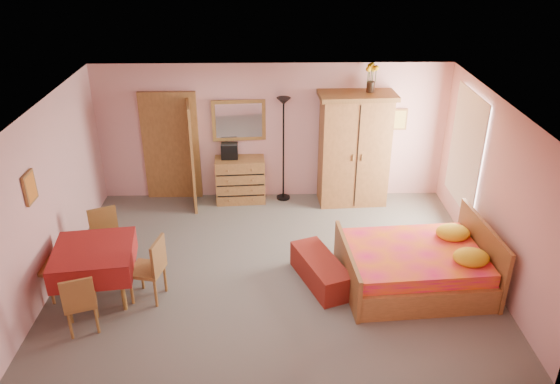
{
  "coord_description": "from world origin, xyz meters",
  "views": [
    {
      "loc": [
        -0.05,
        -7.12,
        4.86
      ],
      "look_at": [
        0.1,
        0.3,
        1.15
      ],
      "focal_mm": 35.0,
      "sensor_mm": 36.0,
      "label": 1
    }
  ],
  "objects_px": {
    "sunflower_vase": "(371,78)",
    "chair_north": "(107,240)",
    "stereo": "(230,151)",
    "wardrobe": "(354,149)",
    "chair_east": "(147,269)",
    "wall_mirror": "(239,120)",
    "chair_south": "(80,301)",
    "dining_table": "(97,272)",
    "bed": "(415,256)",
    "chest_of_drawers": "(240,180)",
    "chair_west": "(42,265)",
    "floor_lamp": "(283,150)",
    "bench": "(320,270)"
  },
  "relations": [
    {
      "from": "chest_of_drawers",
      "to": "bed",
      "type": "distance_m",
      "value": 3.83
    },
    {
      "from": "dining_table",
      "to": "chair_west",
      "type": "distance_m",
      "value": 0.76
    },
    {
      "from": "sunflower_vase",
      "to": "chair_west",
      "type": "height_order",
      "value": "sunflower_vase"
    },
    {
      "from": "wall_mirror",
      "to": "chair_north",
      "type": "bearing_deg",
      "value": -133.13
    },
    {
      "from": "sunflower_vase",
      "to": "chair_south",
      "type": "xyz_separation_m",
      "value": [
        -4.26,
        -3.63,
        -1.95
      ]
    },
    {
      "from": "chair_south",
      "to": "wardrobe",
      "type": "bearing_deg",
      "value": 23.08
    },
    {
      "from": "stereo",
      "to": "wall_mirror",
      "type": "bearing_deg",
      "value": 41.95
    },
    {
      "from": "sunflower_vase",
      "to": "bed",
      "type": "bearing_deg",
      "value": -83.59
    },
    {
      "from": "floor_lamp",
      "to": "sunflower_vase",
      "type": "distance_m",
      "value": 2.07
    },
    {
      "from": "chair_east",
      "to": "dining_table",
      "type": "bearing_deg",
      "value": 96.71
    },
    {
      "from": "stereo",
      "to": "bench",
      "type": "distance_m",
      "value": 3.21
    },
    {
      "from": "chair_north",
      "to": "chair_east",
      "type": "relative_size",
      "value": 0.97
    },
    {
      "from": "bed",
      "to": "chair_north",
      "type": "relative_size",
      "value": 2.23
    },
    {
      "from": "chest_of_drawers",
      "to": "wardrobe",
      "type": "xyz_separation_m",
      "value": [
        2.12,
        -0.07,
        0.63
      ]
    },
    {
      "from": "wall_mirror",
      "to": "chair_west",
      "type": "bearing_deg",
      "value": -134.78
    },
    {
      "from": "bench",
      "to": "chair_north",
      "type": "height_order",
      "value": "chair_north"
    },
    {
      "from": "stereo",
      "to": "chair_west",
      "type": "relative_size",
      "value": 0.3
    },
    {
      "from": "floor_lamp",
      "to": "bed",
      "type": "bearing_deg",
      "value": -57.04
    },
    {
      "from": "floor_lamp",
      "to": "chair_west",
      "type": "distance_m",
      "value": 4.61
    },
    {
      "from": "stereo",
      "to": "wardrobe",
      "type": "bearing_deg",
      "value": -2.76
    },
    {
      "from": "chair_north",
      "to": "chair_west",
      "type": "bearing_deg",
      "value": 20.14
    },
    {
      "from": "sunflower_vase",
      "to": "chair_north",
      "type": "bearing_deg",
      "value": -152.98
    },
    {
      "from": "dining_table",
      "to": "chair_south",
      "type": "distance_m",
      "value": 0.71
    },
    {
      "from": "wall_mirror",
      "to": "chair_east",
      "type": "relative_size",
      "value": 1.02
    },
    {
      "from": "wardrobe",
      "to": "sunflower_vase",
      "type": "xyz_separation_m",
      "value": [
        0.23,
        0.06,
        1.33
      ]
    },
    {
      "from": "bed",
      "to": "bench",
      "type": "relative_size",
      "value": 1.7
    },
    {
      "from": "floor_lamp",
      "to": "bench",
      "type": "height_order",
      "value": "floor_lamp"
    },
    {
      "from": "stereo",
      "to": "dining_table",
      "type": "bearing_deg",
      "value": -120.05
    },
    {
      "from": "sunflower_vase",
      "to": "chair_east",
      "type": "xyz_separation_m",
      "value": [
        -3.52,
        -2.99,
        -1.91
      ]
    },
    {
      "from": "chair_south",
      "to": "chair_west",
      "type": "height_order",
      "value": "chair_west"
    },
    {
      "from": "chest_of_drawers",
      "to": "dining_table",
      "type": "bearing_deg",
      "value": -126.77
    },
    {
      "from": "chair_south",
      "to": "stereo",
      "type": "bearing_deg",
      "value": 46.41
    },
    {
      "from": "wardrobe",
      "to": "dining_table",
      "type": "bearing_deg",
      "value": -147.93
    },
    {
      "from": "sunflower_vase",
      "to": "chest_of_drawers",
      "type": "bearing_deg",
      "value": 179.77
    },
    {
      "from": "chest_of_drawers",
      "to": "wardrobe",
      "type": "relative_size",
      "value": 0.43
    },
    {
      "from": "wall_mirror",
      "to": "chair_west",
      "type": "distance_m",
      "value": 4.23
    },
    {
      "from": "stereo",
      "to": "chair_west",
      "type": "xyz_separation_m",
      "value": [
        -2.48,
        -2.95,
        -0.5
      ]
    },
    {
      "from": "chest_of_drawers",
      "to": "chair_south",
      "type": "bearing_deg",
      "value": -121.41
    },
    {
      "from": "dining_table",
      "to": "chair_south",
      "type": "relative_size",
      "value": 1.21
    },
    {
      "from": "wardrobe",
      "to": "stereo",
      "type": "bearing_deg",
      "value": 173.87
    },
    {
      "from": "chair_south",
      "to": "bed",
      "type": "bearing_deg",
      "value": -7.59
    },
    {
      "from": "wall_mirror",
      "to": "sunflower_vase",
      "type": "xyz_separation_m",
      "value": [
        2.35,
        -0.22,
        0.84
      ]
    },
    {
      "from": "bed",
      "to": "chair_south",
      "type": "xyz_separation_m",
      "value": [
        -4.57,
        -0.88,
        -0.04
      ]
    },
    {
      "from": "chair_west",
      "to": "floor_lamp",
      "type": "bearing_deg",
      "value": 139.46
    },
    {
      "from": "chair_north",
      "to": "chair_west",
      "type": "distance_m",
      "value": 1.02
    },
    {
      "from": "chair_north",
      "to": "chair_east",
      "type": "height_order",
      "value": "chair_east"
    },
    {
      "from": "chair_north",
      "to": "chair_east",
      "type": "xyz_separation_m",
      "value": [
        0.76,
        -0.8,
        0.02
      ]
    },
    {
      "from": "chest_of_drawers",
      "to": "bench",
      "type": "height_order",
      "value": "chest_of_drawers"
    },
    {
      "from": "wardrobe",
      "to": "chair_south",
      "type": "height_order",
      "value": "wardrobe"
    },
    {
      "from": "wall_mirror",
      "to": "chair_north",
      "type": "xyz_separation_m",
      "value": [
        -1.93,
        -2.4,
        -1.08
      ]
    }
  ]
}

